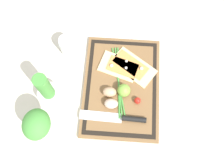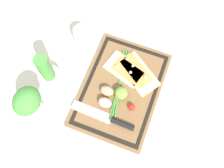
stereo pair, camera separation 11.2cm
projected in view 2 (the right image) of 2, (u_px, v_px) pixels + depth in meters
The scene contains 13 objects.
ground_plane at pixel (121, 90), 1.15m from camera, with size 6.00×6.00×0.00m, color silver.
cutting_board at pixel (121, 89), 1.14m from camera, with size 0.47×0.33×0.02m.
pizza_slice_near at pixel (138, 73), 1.15m from camera, with size 0.20×0.22×0.02m.
pizza_slice_far at pixel (125, 69), 1.15m from camera, with size 0.15×0.19×0.02m.
knife at pixel (113, 120), 1.07m from camera, with size 0.05×0.28×0.02m.
egg_brown at pixel (107, 91), 1.10m from camera, with size 0.04×0.06×0.04m, color tan.
egg_pink at pixel (105, 103), 1.09m from camera, with size 0.04×0.06×0.04m, color beige.
lime at pixel (121, 93), 1.09m from camera, with size 0.06×0.06×0.06m, color #7FB742.
cherry_tomato_red at pixel (132, 107), 1.09m from camera, with size 0.03×0.03×0.03m, color red.
scallion_bunch at pixel (119, 83), 1.13m from camera, with size 0.33×0.08×0.01m.
herb_pot at pixel (49, 75), 1.09m from camera, with size 0.10×0.10×0.23m.
sauce_jar at pixel (82, 37), 1.19m from camera, with size 0.07×0.07×0.10m.
herb_glass at pixel (29, 103), 1.01m from camera, with size 0.12×0.10×0.20m.
Camera 2 is at (-0.36, -0.09, 1.09)m, focal length 42.00 mm.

